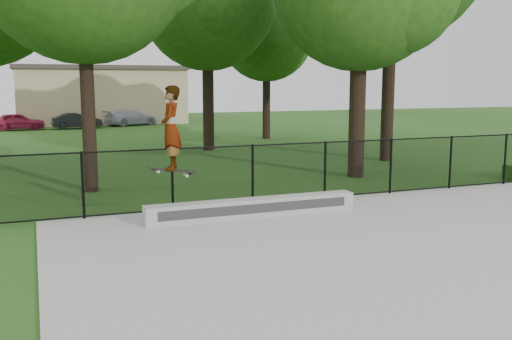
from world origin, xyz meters
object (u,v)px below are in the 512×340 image
at_px(grind_ledge, 253,208).
at_px(car_b, 77,121).
at_px(car_c, 131,118).
at_px(car_a, 18,121).
at_px(skater_airborne, 171,129).

height_order(grind_ledge, car_b, car_b).
distance_m(car_b, car_c, 4.17).
bearing_deg(car_a, car_b, -99.81).
distance_m(grind_ledge, skater_airborne, 2.60).
bearing_deg(car_a, grind_ledge, -177.33).
bearing_deg(car_b, skater_airborne, 175.77).
xyz_separation_m(car_a, car_b, (3.66, -0.10, -0.04)).
bearing_deg(car_b, car_a, 84.33).
height_order(car_a, car_c, car_a).
relative_size(grind_ledge, car_c, 1.38).
distance_m(car_b, skater_airborne, 28.28).
bearing_deg(skater_airborne, car_b, 89.81).
bearing_deg(skater_airborne, car_a, 97.18).
bearing_deg(grind_ledge, car_c, 86.02).
xyz_separation_m(car_b, car_c, (3.83, 1.64, 0.03)).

